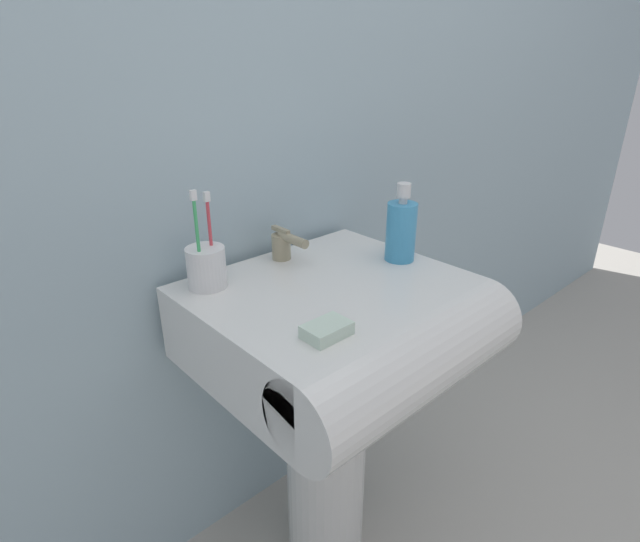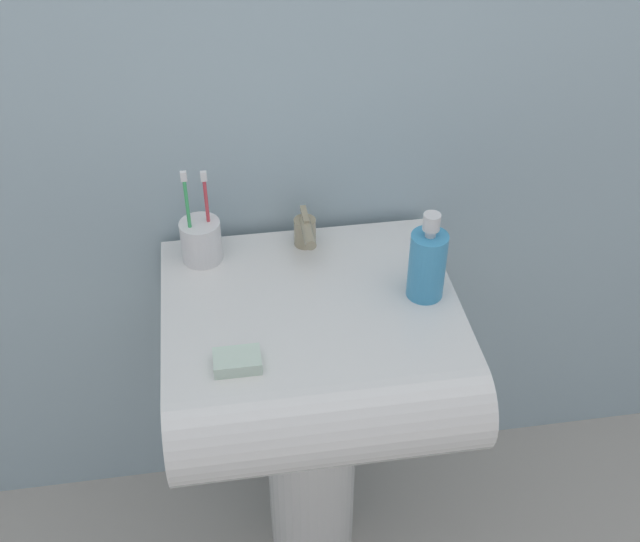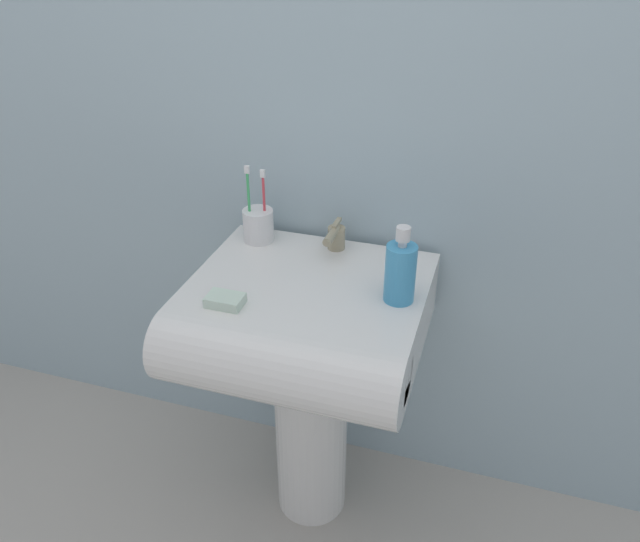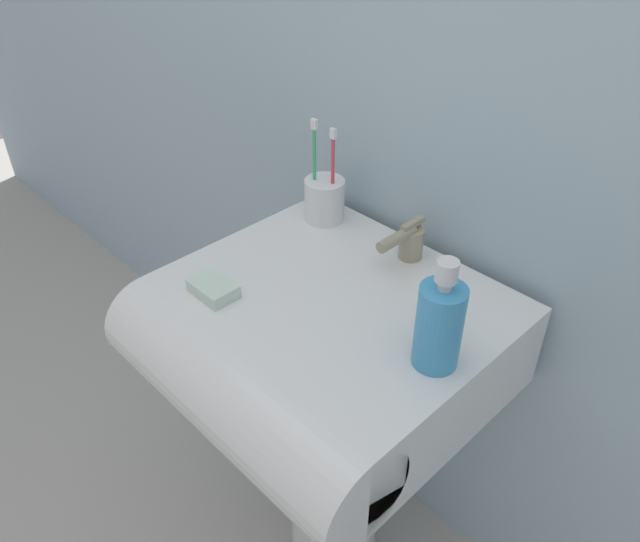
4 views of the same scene
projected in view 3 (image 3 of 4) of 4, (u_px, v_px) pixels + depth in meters
name	position (u px, v px, depth m)	size (l,w,h in m)	color
ground_plane	(312.00, 498.00, 1.89)	(6.00, 6.00, 0.00)	#ADA89E
wall_back	(344.00, 75.00, 1.51)	(5.00, 0.05, 2.40)	#9EB7C1
sink_pedestal	(311.00, 425.00, 1.74)	(0.20, 0.20, 0.61)	white
sink_basin	(302.00, 323.00, 1.49)	(0.56, 0.54, 0.17)	white
faucet	(335.00, 237.00, 1.61)	(0.05, 0.12, 0.08)	tan
toothbrush_cup	(258.00, 224.00, 1.66)	(0.08, 0.08, 0.21)	white
soap_bottle	(400.00, 271.00, 1.39)	(0.07, 0.07, 0.18)	#3F99CC
bar_soap	(225.00, 300.00, 1.40)	(0.08, 0.06, 0.02)	silver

